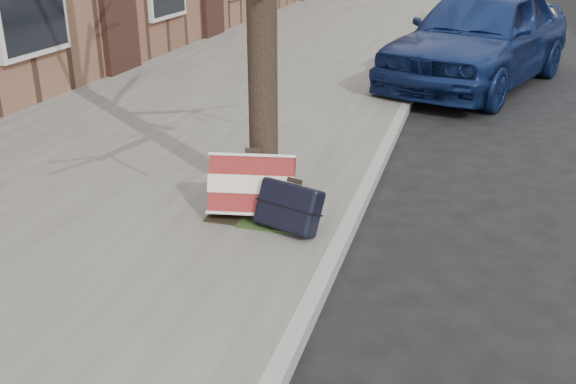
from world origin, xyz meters
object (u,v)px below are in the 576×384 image
(suitcase_red, at_px, (252,185))
(car_near_mid, at_px, (498,6))
(suitcase_navy, at_px, (289,206))
(car_near_front, at_px, (480,37))

(suitcase_red, relative_size, car_near_mid, 0.18)
(suitcase_red, height_order, car_near_mid, car_near_mid)
(suitcase_navy, xyz_separation_m, car_near_front, (1.33, 6.31, 0.45))
(suitcase_red, height_order, suitcase_navy, suitcase_red)
(suitcase_red, relative_size, suitcase_navy, 1.31)
(suitcase_navy, relative_size, car_near_mid, 0.13)
(suitcase_navy, relative_size, car_near_front, 0.12)
(car_near_front, distance_m, car_near_mid, 5.49)
(suitcase_navy, bearing_deg, car_near_mid, 100.93)
(suitcase_navy, xyz_separation_m, car_near_mid, (1.67, 11.78, 0.33))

